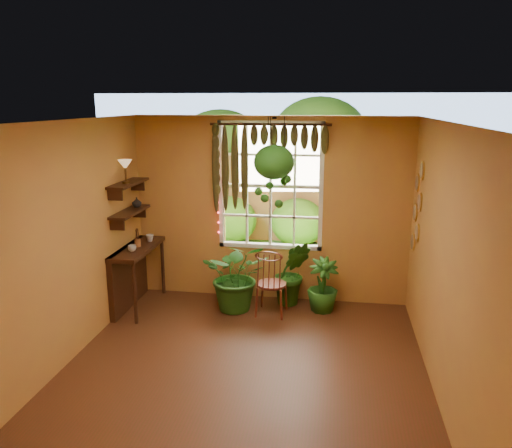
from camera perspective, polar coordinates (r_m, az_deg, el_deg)
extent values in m
plane|color=#532817|center=(5.67, -1.60, -16.84)|extent=(4.50, 4.50, 0.00)
plane|color=silver|center=(4.88, -1.82, 11.59)|extent=(4.50, 4.50, 0.00)
plane|color=#BD7840|center=(7.26, 1.63, 1.59)|extent=(4.00, 0.00, 4.00)
plane|color=#BD7840|center=(5.82, -21.46, -2.51)|extent=(0.00, 4.50, 4.50)
plane|color=#BD7840|center=(5.14, 20.84, -4.55)|extent=(0.00, 4.50, 4.50)
cube|color=white|center=(7.22, 1.68, 4.36)|extent=(1.52, 0.10, 1.86)
cube|color=white|center=(7.25, 1.71, 4.40)|extent=(1.38, 0.01, 1.78)
cylinder|color=#3A1E0F|center=(7.02, 1.61, 11.31)|extent=(1.70, 0.04, 0.04)
cube|color=#3A1E0F|center=(7.23, -13.41, -2.77)|extent=(0.40, 1.20, 0.06)
cube|color=#3A1E0F|center=(7.42, -14.37, -5.81)|extent=(0.08, 1.18, 0.90)
cylinder|color=#3A1E0F|center=(6.83, -13.70, -7.68)|extent=(0.05, 0.05, 0.86)
cylinder|color=#3A1E0F|center=(7.79, -10.60, -4.80)|extent=(0.05, 0.05, 0.86)
cube|color=#3A1E0F|center=(7.13, -14.20, 1.35)|extent=(0.25, 0.90, 0.04)
cube|color=#3A1E0F|center=(7.06, -14.39, 4.52)|extent=(0.25, 0.90, 0.04)
cube|color=#1B5117|center=(12.42, 4.62, 0.26)|extent=(14.00, 10.00, 0.04)
cube|color=brown|center=(10.47, 3.92, 2.87)|extent=(12.00, 0.10, 1.80)
plane|color=#94B8F8|center=(13.93, 5.35, 8.29)|extent=(12.00, 0.00, 12.00)
cylinder|color=maroon|center=(6.95, 1.79, -6.91)|extent=(0.44, 0.44, 0.04)
torus|color=maroon|center=(6.63, 1.50, -3.67)|extent=(0.39, 0.07, 0.39)
imported|color=#205216|center=(7.05, -2.14, -5.88)|extent=(1.00, 0.89, 1.02)
imported|color=#205216|center=(7.26, 4.13, -5.58)|extent=(0.59, 0.51, 0.96)
imported|color=#205216|center=(7.11, 7.64, -6.95)|extent=(0.52, 0.52, 0.76)
ellipsoid|color=black|center=(6.76, 2.07, 6.39)|extent=(0.33, 0.33, 0.20)
ellipsoid|color=#205216|center=(6.75, 2.08, 7.08)|extent=(0.55, 0.55, 0.47)
imported|color=silver|center=(7.00, -13.98, -2.70)|extent=(0.15, 0.15, 0.09)
imported|color=beige|center=(7.44, -12.03, -1.58)|extent=(0.12, 0.12, 0.10)
cylinder|color=#98572C|center=(7.22, -13.38, -2.09)|extent=(0.09, 0.09, 0.11)
imported|color=#B2AD99|center=(7.33, -13.47, 2.43)|extent=(0.14, 0.14, 0.14)
cylinder|color=brown|center=(6.95, -14.62, 4.65)|extent=(0.11, 0.11, 0.03)
cylinder|color=brown|center=(6.94, -14.67, 5.47)|extent=(0.03, 0.03, 0.19)
cone|color=slate|center=(6.92, -14.74, 6.60)|extent=(0.19, 0.19, 0.13)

